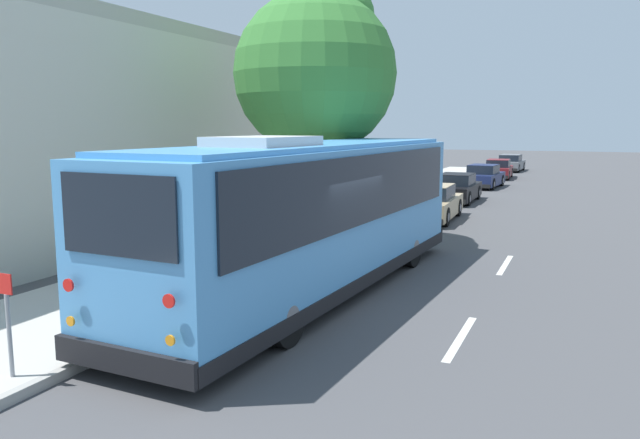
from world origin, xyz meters
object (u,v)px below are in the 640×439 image
(shuttle_bus, at_px, (314,210))
(sign_post_far, at_px, (98,304))
(parked_sedan_tan, at_px, (431,204))
(parked_sedan_maroon, at_px, (498,170))
(fire_hydrant, at_px, (350,217))
(parked_sedan_navy, at_px, (483,177))
(street_tree, at_px, (317,63))
(parked_sedan_gray, at_px, (511,163))
(parked_sedan_black, at_px, (456,189))
(sign_post_near, at_px, (9,324))

(shuttle_bus, bearing_deg, sign_post_far, 160.62)
(parked_sedan_tan, xyz_separation_m, parked_sedan_maroon, (20.06, 0.17, -0.04))
(parked_sedan_tan, distance_m, sign_post_far, 15.59)
(shuttle_bus, distance_m, fire_hydrant, 7.46)
(shuttle_bus, relative_size, fire_hydrant, 14.12)
(sign_post_far, xyz_separation_m, fire_hydrant, (11.51, 0.04, -0.16))
(parked_sedan_navy, height_order, fire_hydrant, parked_sedan_navy)
(street_tree, bearing_deg, parked_sedan_gray, -3.13)
(parked_sedan_navy, height_order, street_tree, street_tree)
(parked_sedan_navy, relative_size, sign_post_far, 3.76)
(parked_sedan_black, height_order, sign_post_near, sign_post_near)
(parked_sedan_tan, xyz_separation_m, fire_hydrant, (-3.99, 1.73, -0.07))
(shuttle_bus, bearing_deg, parked_sedan_maroon, 3.69)
(parked_sedan_black, height_order, sign_post_far, parked_sedan_black)
(parked_sedan_navy, height_order, parked_sedan_maroon, parked_sedan_navy)
(sign_post_near, bearing_deg, parked_sedan_tan, -5.64)
(shuttle_bus, relative_size, parked_sedan_navy, 2.68)
(shuttle_bus, xyz_separation_m, sign_post_near, (-6.04, 1.82, -0.89))
(parked_sedan_navy, distance_m, parked_sedan_gray, 13.87)
(parked_sedan_gray, distance_m, street_tree, 33.67)
(sign_post_far, bearing_deg, sign_post_near, 180.00)
(sign_post_near, xyz_separation_m, sign_post_far, (1.65, 0.00, -0.17))
(parked_sedan_maroon, relative_size, sign_post_near, 3.09)
(parked_sedan_gray, bearing_deg, parked_sedan_maroon, -178.03)
(parked_sedan_tan, distance_m, street_tree, 7.93)
(street_tree, bearing_deg, sign_post_far, -178.09)
(parked_sedan_black, distance_m, parked_sedan_maroon, 14.06)
(parked_sedan_navy, distance_m, street_tree, 20.07)
(street_tree, xyz_separation_m, sign_post_far, (-9.42, -0.31, -4.58))
(parked_sedan_navy, xyz_separation_m, parked_sedan_maroon, (6.72, 0.05, -0.02))
(parked_sedan_maroon, relative_size, parked_sedan_gray, 0.98)
(parked_sedan_black, bearing_deg, parked_sedan_tan, -178.39)
(sign_post_near, bearing_deg, parked_sedan_black, -3.66)
(parked_sedan_tan, height_order, sign_post_far, parked_sedan_tan)
(street_tree, height_order, sign_post_near, street_tree)
(shuttle_bus, bearing_deg, sign_post_near, 166.39)
(parked_sedan_tan, distance_m, parked_sedan_maroon, 20.06)
(parked_sedan_maroon, bearing_deg, shuttle_bus, 178.07)
(parked_sedan_navy, bearing_deg, parked_sedan_tan, -176.00)
(parked_sedan_black, bearing_deg, parked_sedan_navy, -1.19)
(sign_post_far, distance_m, fire_hydrant, 11.51)
(parked_sedan_black, xyz_separation_m, sign_post_far, (-21.50, 1.48, 0.11))
(parked_sedan_gray, bearing_deg, parked_sedan_navy, -177.88)
(parked_sedan_black, relative_size, sign_post_near, 3.09)
(street_tree, bearing_deg, parked_sedan_navy, -5.57)
(parked_sedan_black, xyz_separation_m, fire_hydrant, (-9.99, 1.52, -0.06))
(parked_sedan_maroon, distance_m, sign_post_near, 37.24)
(parked_sedan_maroon, height_order, sign_post_far, sign_post_far)
(parked_sedan_maroon, bearing_deg, street_tree, 173.50)
(shuttle_bus, relative_size, sign_post_far, 10.10)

